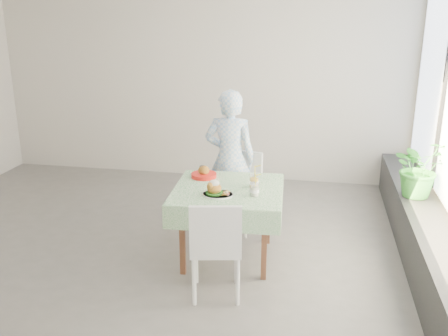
% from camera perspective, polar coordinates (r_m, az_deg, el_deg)
% --- Properties ---
extents(floor, '(6.00, 6.00, 0.00)m').
position_cam_1_polar(floor, '(5.39, -8.85, -8.94)').
color(floor, '#5A5756').
rests_on(floor, ground).
extents(wall_back, '(6.00, 0.02, 2.80)m').
position_cam_1_polar(wall_back, '(7.29, -2.77, 9.77)').
color(wall_back, beige).
rests_on(wall_back, ground).
extents(window_ledge, '(0.40, 4.80, 0.50)m').
position_cam_1_polar(window_ledge, '(5.12, 22.42, -8.52)').
color(window_ledge, black).
rests_on(window_ledge, ground).
extents(cafe_table, '(1.10, 1.10, 0.74)m').
position_cam_1_polar(cafe_table, '(4.93, 0.46, -5.40)').
color(cafe_table, brown).
rests_on(cafe_table, ground).
extents(chair_far, '(0.51, 0.51, 0.88)m').
position_cam_1_polar(chair_far, '(5.66, 1.66, -4.39)').
color(chair_far, white).
rests_on(chair_far, ground).
extents(chair_near, '(0.50, 0.50, 0.90)m').
position_cam_1_polar(chair_near, '(4.39, -0.93, -11.10)').
color(chair_near, white).
rests_on(chair_near, ground).
extents(diner, '(0.59, 0.39, 1.58)m').
position_cam_1_polar(diner, '(5.60, 0.70, 1.00)').
color(diner, '#95C1EF').
rests_on(diner, ground).
extents(main_dish, '(0.29, 0.29, 0.15)m').
position_cam_1_polar(main_dish, '(4.63, -0.93, -2.57)').
color(main_dish, white).
rests_on(main_dish, cafe_table).
extents(juice_cup_orange, '(0.10, 0.10, 0.27)m').
position_cam_1_polar(juice_cup_orange, '(4.84, 3.47, -1.56)').
color(juice_cup_orange, white).
rests_on(juice_cup_orange, cafe_table).
extents(juice_cup_lemonade, '(0.09, 0.09, 0.25)m').
position_cam_1_polar(juice_cup_lemonade, '(4.62, 3.52, -2.52)').
color(juice_cup_lemonade, white).
rests_on(juice_cup_lemonade, cafe_table).
extents(second_dish, '(0.26, 0.26, 0.12)m').
position_cam_1_polar(second_dish, '(5.14, -2.32, -0.67)').
color(second_dish, red).
rests_on(second_dish, cafe_table).
extents(potted_plant, '(0.73, 0.70, 0.63)m').
position_cam_1_polar(potted_plant, '(5.61, 21.46, 0.05)').
color(potted_plant, '#33852C').
rests_on(potted_plant, window_ledge).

